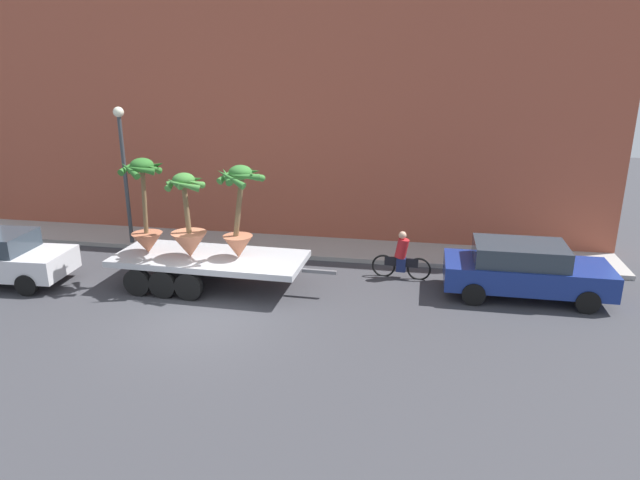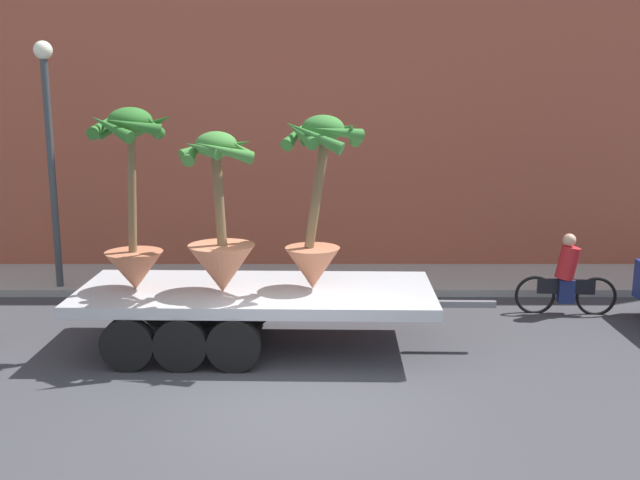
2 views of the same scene
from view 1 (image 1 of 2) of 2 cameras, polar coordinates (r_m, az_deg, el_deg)
name	(u,v)px [view 1 (image 1 of 2)]	position (r m, az deg, el deg)	size (l,w,h in m)	color
ground_plane	(206,319)	(15.25, -11.46, -7.81)	(60.00, 60.00, 0.00)	#38383D
sidewalk	(269,245)	(20.59, -5.22, -0.51)	(24.00, 2.20, 0.15)	#A39E99
building_facade	(278,114)	(21.29, -4.29, 12.54)	(24.00, 1.20, 9.18)	#9E4C38
flatbed_trailer	(202,262)	(17.15, -11.84, -2.19)	(6.65, 2.41, 0.98)	#B7BABF
potted_palm_rear	(145,210)	(17.32, -17.24, 2.89)	(1.31, 1.36, 2.85)	#B26647
potted_palm_middle	(188,226)	(16.69, -13.19, 1.39)	(1.24, 1.30, 2.49)	#C17251
potted_palm_front	(239,214)	(16.24, -8.18, 2.58)	(1.30, 1.31, 2.73)	#B26647
cyclist	(402,258)	(17.61, 8.23, -1.76)	(1.84, 0.38, 1.54)	black
parked_car	(524,269)	(17.04, 19.91, -2.78)	(4.56, 1.96, 1.58)	navy
street_lamp	(123,158)	(21.03, -19.24, 7.82)	(0.36, 0.36, 4.83)	#383D42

